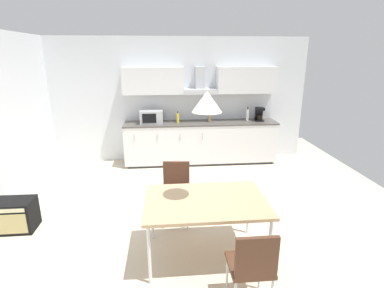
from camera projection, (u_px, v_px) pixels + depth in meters
name	position (u px, v px, depth m)	size (l,w,h in m)	color
ground_plane	(175.00, 223.00, 4.35)	(7.66, 8.40, 0.02)	beige
wall_back	(169.00, 100.00, 6.66)	(6.13, 0.10, 2.70)	silver
kitchen_counter	(201.00, 142.00, 6.64)	(3.31, 0.64, 0.92)	#333333
backsplash_tile	(199.00, 107.00, 6.71)	(3.29, 0.02, 0.57)	silver
upper_wall_cabinets	(200.00, 81.00, 6.39)	(3.29, 0.40, 0.56)	silver
microwave	(151.00, 117.00, 6.37)	(0.48, 0.35, 0.28)	#ADADB2
coffee_maker	(259.00, 114.00, 6.60)	(0.18, 0.19, 0.30)	black
bottle_yellow	(178.00, 118.00, 6.41)	(0.06, 0.06, 0.25)	yellow
bottle_brown	(209.00, 116.00, 6.47)	(0.06, 0.06, 0.29)	brown
bottle_white	(248.00, 115.00, 6.62)	(0.06, 0.06, 0.31)	white
dining_table	(206.00, 203.00, 3.45)	(1.40, 0.95, 0.74)	tan
chair_near_right	(253.00, 263.00, 2.71)	(0.40, 0.40, 0.87)	#4C2D1E
chair_far_left	(176.00, 186.00, 4.28)	(0.44, 0.44, 0.87)	#4C2D1E
guitar_amp	(15.00, 215.00, 4.12)	(0.52, 0.37, 0.44)	black
pendant_lamp	(207.00, 102.00, 3.11)	(0.32, 0.32, 0.22)	silver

